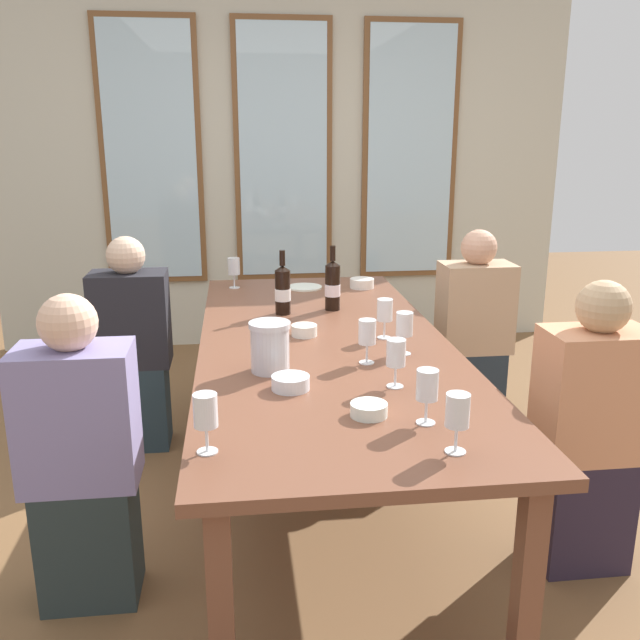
# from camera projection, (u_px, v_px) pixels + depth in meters

# --- Properties ---
(ground_plane) EXTENTS (12.00, 12.00, 0.00)m
(ground_plane) POSITION_uv_depth(u_px,v_px,m) (324.00, 494.00, 3.13)
(ground_plane) COLOR brown
(back_wall_with_windows) EXTENTS (4.26, 0.10, 2.90)m
(back_wall_with_windows) POSITION_uv_depth(u_px,v_px,m) (283.00, 153.00, 5.04)
(back_wall_with_windows) COLOR beige
(back_wall_with_windows) RESTS_ON ground
(dining_table) EXTENTS (1.06, 2.57, 0.74)m
(dining_table) POSITION_uv_depth(u_px,v_px,m) (324.00, 354.00, 2.95)
(dining_table) COLOR brown
(dining_table) RESTS_ON ground
(white_plate_0) EXTENTS (0.20, 0.20, 0.01)m
(white_plate_0) POSITION_uv_depth(u_px,v_px,m) (304.00, 287.00, 3.90)
(white_plate_0) COLOR white
(white_plate_0) RESTS_ON dining_table
(metal_pitcher) EXTENTS (0.16, 0.16, 0.19)m
(metal_pitcher) POSITION_uv_depth(u_px,v_px,m) (270.00, 347.00, 2.53)
(metal_pitcher) COLOR silver
(metal_pitcher) RESTS_ON dining_table
(wine_bottle_0) EXTENTS (0.08, 0.08, 0.32)m
(wine_bottle_0) POSITION_uv_depth(u_px,v_px,m) (283.00, 290.00, 3.32)
(wine_bottle_0) COLOR black
(wine_bottle_0) RESTS_ON dining_table
(wine_bottle_1) EXTENTS (0.08, 0.08, 0.32)m
(wine_bottle_1) POSITION_uv_depth(u_px,v_px,m) (333.00, 285.00, 3.40)
(wine_bottle_1) COLOR black
(wine_bottle_1) RESTS_ON dining_table
(tasting_bowl_0) EXTENTS (0.12, 0.12, 0.04)m
(tasting_bowl_0) POSITION_uv_depth(u_px,v_px,m) (369.00, 410.00, 2.15)
(tasting_bowl_0) COLOR white
(tasting_bowl_0) RESTS_ON dining_table
(tasting_bowl_1) EXTENTS (0.11, 0.11, 0.05)m
(tasting_bowl_1) POSITION_uv_depth(u_px,v_px,m) (304.00, 330.00, 2.99)
(tasting_bowl_1) COLOR white
(tasting_bowl_1) RESTS_ON dining_table
(tasting_bowl_2) EXTENTS (0.13, 0.13, 0.05)m
(tasting_bowl_2) POSITION_uv_depth(u_px,v_px,m) (291.00, 383.00, 2.37)
(tasting_bowl_2) COLOR white
(tasting_bowl_2) RESTS_ON dining_table
(tasting_bowl_3) EXTENTS (0.14, 0.14, 0.05)m
(tasting_bowl_3) POSITION_uv_depth(u_px,v_px,m) (362.00, 283.00, 3.90)
(tasting_bowl_3) COLOR white
(tasting_bowl_3) RESTS_ON dining_table
(wine_glass_0) EXTENTS (0.07, 0.07, 0.17)m
(wine_glass_0) POSITION_uv_depth(u_px,v_px,m) (206.00, 414.00, 1.88)
(wine_glass_0) COLOR white
(wine_glass_0) RESTS_ON dining_table
(wine_glass_1) EXTENTS (0.07, 0.07, 0.17)m
(wine_glass_1) POSITION_uv_depth(u_px,v_px,m) (367.00, 334.00, 2.62)
(wine_glass_1) COLOR white
(wine_glass_1) RESTS_ON dining_table
(wine_glass_2) EXTENTS (0.07, 0.07, 0.17)m
(wine_glass_2) POSITION_uv_depth(u_px,v_px,m) (457.00, 413.00, 1.88)
(wine_glass_2) COLOR white
(wine_glass_2) RESTS_ON dining_table
(wine_glass_3) EXTENTS (0.07, 0.07, 0.17)m
(wine_glass_3) POSITION_uv_depth(u_px,v_px,m) (396.00, 355.00, 2.37)
(wine_glass_3) COLOR white
(wine_glass_3) RESTS_ON dining_table
(wine_glass_4) EXTENTS (0.07, 0.07, 0.17)m
(wine_glass_4) POSITION_uv_depth(u_px,v_px,m) (234.00, 267.00, 3.88)
(wine_glass_4) COLOR white
(wine_glass_4) RESTS_ON dining_table
(wine_glass_5) EXTENTS (0.07, 0.07, 0.17)m
(wine_glass_5) POSITION_uv_depth(u_px,v_px,m) (427.00, 386.00, 2.07)
(wine_glass_5) COLOR white
(wine_glass_5) RESTS_ON dining_table
(wine_glass_6) EXTENTS (0.07, 0.07, 0.17)m
(wine_glass_6) POSITION_uv_depth(u_px,v_px,m) (404.00, 325.00, 2.72)
(wine_glass_6) COLOR white
(wine_glass_6) RESTS_ON dining_table
(wine_glass_7) EXTENTS (0.07, 0.07, 0.17)m
(wine_glass_7) POSITION_uv_depth(u_px,v_px,m) (385.00, 312.00, 2.93)
(wine_glass_7) COLOR white
(wine_glass_7) RESTS_ON dining_table
(seated_person_0) EXTENTS (0.38, 0.24, 1.11)m
(seated_person_0) POSITION_uv_depth(u_px,v_px,m) (82.00, 461.00, 2.32)
(seated_person_0) COLOR #273334
(seated_person_0) RESTS_ON ground
(seated_person_1) EXTENTS (0.38, 0.24, 1.11)m
(seated_person_1) POSITION_uv_depth(u_px,v_px,m) (589.00, 435.00, 2.51)
(seated_person_1) COLOR #2B2233
(seated_person_1) RESTS_ON ground
(seated_person_2) EXTENTS (0.38, 0.24, 1.11)m
(seated_person_2) POSITION_uv_depth(u_px,v_px,m) (133.00, 350.00, 3.49)
(seated_person_2) COLOR #24353D
(seated_person_2) RESTS_ON ground
(seated_person_3) EXTENTS (0.38, 0.24, 1.11)m
(seated_person_3) POSITION_uv_depth(u_px,v_px,m) (473.00, 336.00, 3.72)
(seated_person_3) COLOR #222D38
(seated_person_3) RESTS_ON ground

